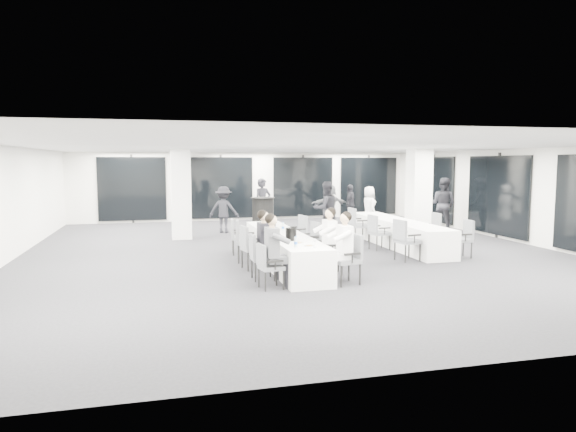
{
  "coord_description": "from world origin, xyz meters",
  "views": [
    {
      "loc": [
        -3.42,
        -13.14,
        2.4
      ],
      "look_at": [
        -0.2,
        -0.2,
        1.0
      ],
      "focal_mm": 32.0,
      "sensor_mm": 36.0,
      "label": 1
    }
  ],
  "objects_px": {
    "chair_main_right_near": "(349,256)",
    "standing_guest_b": "(326,205)",
    "banquet_table_main": "(283,249)",
    "standing_guest_d": "(350,202)",
    "chair_side_right_mid": "(432,228)",
    "standing_guest_f": "(330,202)",
    "standing_guest_c": "(224,207)",
    "standing_guest_h": "(443,201)",
    "ice_bucket_near": "(291,234)",
    "chair_main_left_mid": "(250,245)",
    "cocktail_table": "(263,214)",
    "chair_main_left_fourth": "(244,238)",
    "chair_main_right_far": "(298,231)",
    "standing_guest_a": "(263,200)",
    "chair_main_left_far": "(237,234)",
    "chair_side_left_far": "(356,222)",
    "chair_main_left_second": "(259,254)",
    "chair_side_right_far": "(407,223)",
    "chair_main_right_mid": "(320,242)",
    "standing_guest_e": "(369,204)",
    "chair_main_right_second": "(334,247)",
    "banquet_table_side": "(398,233)",
    "chair_side_left_mid": "(377,230)",
    "chair_main_right_fourth": "(311,238)",
    "ice_bucket_far": "(271,223)",
    "chair_side_right_near": "(463,236)",
    "chair_main_left_near": "(267,263)",
    "chair_side_left_near": "(405,237)"
  },
  "relations": [
    {
      "from": "chair_main_right_near",
      "to": "standing_guest_b",
      "type": "height_order",
      "value": "standing_guest_b"
    },
    {
      "from": "banquet_table_main",
      "to": "standing_guest_d",
      "type": "relative_size",
      "value": 2.86
    },
    {
      "from": "chair_side_right_mid",
      "to": "standing_guest_f",
      "type": "height_order",
      "value": "standing_guest_f"
    },
    {
      "from": "standing_guest_c",
      "to": "standing_guest_h",
      "type": "xyz_separation_m",
      "value": [
        7.54,
        -1.29,
        0.16
      ]
    },
    {
      "from": "ice_bucket_near",
      "to": "chair_main_left_mid",
      "type": "bearing_deg",
      "value": 131.67
    },
    {
      "from": "cocktail_table",
      "to": "chair_main_left_fourth",
      "type": "distance_m",
      "value": 5.58
    },
    {
      "from": "chair_main_right_far",
      "to": "standing_guest_a",
      "type": "relative_size",
      "value": 0.47
    },
    {
      "from": "standing_guest_f",
      "to": "chair_side_right_mid",
      "type": "bearing_deg",
      "value": 97.34
    },
    {
      "from": "standing_guest_a",
      "to": "standing_guest_b",
      "type": "bearing_deg",
      "value": -78.7
    },
    {
      "from": "standing_guest_a",
      "to": "standing_guest_d",
      "type": "relative_size",
      "value": 1.17
    },
    {
      "from": "chair_main_left_far",
      "to": "chair_side_left_far",
      "type": "bearing_deg",
      "value": 113.9
    },
    {
      "from": "chair_main_left_second",
      "to": "chair_side_left_far",
      "type": "bearing_deg",
      "value": 137.75
    },
    {
      "from": "chair_side_right_far",
      "to": "chair_main_left_far",
      "type": "bearing_deg",
      "value": 102.47
    },
    {
      "from": "chair_main_right_mid",
      "to": "standing_guest_b",
      "type": "xyz_separation_m",
      "value": [
        1.62,
        4.5,
        0.47
      ]
    },
    {
      "from": "standing_guest_b",
      "to": "banquet_table_main",
      "type": "bearing_deg",
      "value": 50.44
    },
    {
      "from": "standing_guest_e",
      "to": "chair_main_right_second",
      "type": "bearing_deg",
      "value": 148.48
    },
    {
      "from": "banquet_table_side",
      "to": "chair_side_left_far",
      "type": "xyz_separation_m",
      "value": [
        -0.84,
        1.06,
        0.21
      ]
    },
    {
      "from": "chair_main_right_second",
      "to": "chair_side_left_mid",
      "type": "bearing_deg",
      "value": -29.99
    },
    {
      "from": "chair_main_left_second",
      "to": "chair_side_right_mid",
      "type": "bearing_deg",
      "value": 116.43
    },
    {
      "from": "standing_guest_f",
      "to": "chair_side_right_far",
      "type": "bearing_deg",
      "value": 100.61
    },
    {
      "from": "chair_main_right_far",
      "to": "standing_guest_b",
      "type": "distance_m",
      "value": 3.06
    },
    {
      "from": "chair_main_right_second",
      "to": "chair_side_left_mid",
      "type": "relative_size",
      "value": 1.06
    },
    {
      "from": "chair_main_right_fourth",
      "to": "standing_guest_f",
      "type": "relative_size",
      "value": 0.53
    },
    {
      "from": "standing_guest_c",
      "to": "ice_bucket_far",
      "type": "height_order",
      "value": "standing_guest_c"
    },
    {
      "from": "standing_guest_e",
      "to": "banquet_table_main",
      "type": "bearing_deg",
      "value": 138.59
    },
    {
      "from": "chair_side_left_far",
      "to": "chair_side_right_mid",
      "type": "bearing_deg",
      "value": 46.62
    },
    {
      "from": "chair_side_right_mid",
      "to": "chair_side_right_far",
      "type": "relative_size",
      "value": 1.08
    },
    {
      "from": "standing_guest_f",
      "to": "standing_guest_c",
      "type": "bearing_deg",
      "value": 15.15
    },
    {
      "from": "cocktail_table",
      "to": "standing_guest_b",
      "type": "relative_size",
      "value": 0.58
    },
    {
      "from": "chair_main_right_far",
      "to": "chair_main_right_mid",
      "type": "bearing_deg",
      "value": 168.19
    },
    {
      "from": "ice_bucket_near",
      "to": "chair_side_right_near",
      "type": "bearing_deg",
      "value": 11.57
    },
    {
      "from": "chair_main_right_mid",
      "to": "standing_guest_d",
      "type": "xyz_separation_m",
      "value": [
        3.57,
        7.41,
        0.34
      ]
    },
    {
      "from": "chair_main_right_far",
      "to": "chair_main_right_second",
      "type": "bearing_deg",
      "value": 168.34
    },
    {
      "from": "chair_main_right_far",
      "to": "standing_guest_h",
      "type": "distance_m",
      "value": 6.69
    },
    {
      "from": "chair_main_left_near",
      "to": "standing_guest_c",
      "type": "xyz_separation_m",
      "value": [
        0.15,
        8.0,
        0.4
      ]
    },
    {
      "from": "chair_main_left_second",
      "to": "standing_guest_h",
      "type": "height_order",
      "value": "standing_guest_h"
    },
    {
      "from": "standing_guest_f",
      "to": "chair_main_right_near",
      "type": "bearing_deg",
      "value": 70.64
    },
    {
      "from": "standing_guest_e",
      "to": "ice_bucket_near",
      "type": "relative_size",
      "value": 6.48
    },
    {
      "from": "chair_main_left_far",
      "to": "banquet_table_side",
      "type": "bearing_deg",
      "value": 98.04
    },
    {
      "from": "chair_main_left_mid",
      "to": "chair_main_left_fourth",
      "type": "xyz_separation_m",
      "value": [
        -0.0,
        0.88,
        0.02
      ]
    },
    {
      "from": "chair_main_left_second",
      "to": "chair_side_left_far",
      "type": "relative_size",
      "value": 0.91
    },
    {
      "from": "chair_main_right_near",
      "to": "chair_main_right_mid",
      "type": "relative_size",
      "value": 1.05
    },
    {
      "from": "chair_main_right_far",
      "to": "standing_guest_c",
      "type": "relative_size",
      "value": 0.54
    },
    {
      "from": "chair_main_left_far",
      "to": "standing_guest_e",
      "type": "height_order",
      "value": "standing_guest_e"
    },
    {
      "from": "chair_main_right_far",
      "to": "chair_main_left_near",
      "type": "bearing_deg",
      "value": 145.07
    },
    {
      "from": "chair_main_left_mid",
      "to": "chair_main_right_mid",
      "type": "relative_size",
      "value": 1.05
    },
    {
      "from": "chair_main_right_second",
      "to": "chair_side_left_near",
      "type": "bearing_deg",
      "value": -56.09
    },
    {
      "from": "chair_main_left_near",
      "to": "chair_side_left_mid",
      "type": "height_order",
      "value": "chair_side_left_mid"
    },
    {
      "from": "banquet_table_main",
      "to": "chair_side_right_far",
      "type": "distance_m",
      "value": 5.48
    },
    {
      "from": "chair_main_left_mid",
      "to": "standing_guest_a",
      "type": "height_order",
      "value": "standing_guest_a"
    }
  ]
}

